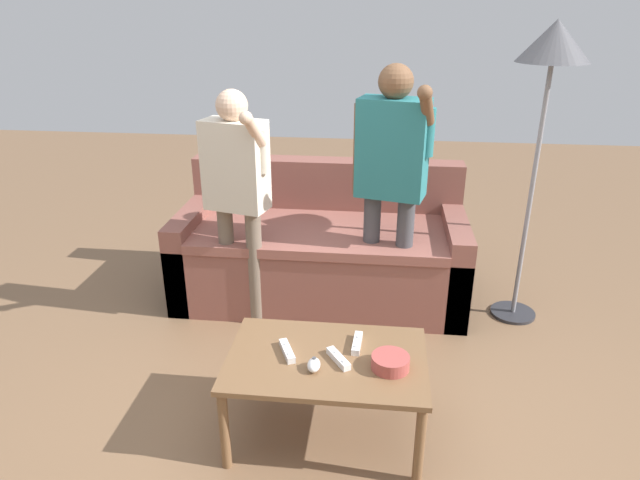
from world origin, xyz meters
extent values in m
plane|color=brown|center=(0.00, 0.00, 0.00)|extent=(12.00, 12.00, 0.00)
cube|color=brown|center=(-0.13, 1.31, 0.23)|extent=(1.88, 0.88, 0.46)
cube|color=#94584D|center=(-0.13, 1.24, 0.49)|extent=(1.60, 0.76, 0.06)
cube|color=brown|center=(-0.13, 1.66, 0.66)|extent=(1.88, 0.18, 0.40)
cube|color=brown|center=(-1.00, 1.31, 0.30)|extent=(0.14, 0.88, 0.60)
cube|color=brown|center=(0.74, 1.31, 0.30)|extent=(0.14, 0.88, 0.60)
cube|color=brown|center=(0.05, -0.04, 0.41)|extent=(0.89, 0.58, 0.03)
cylinder|color=brown|center=(-0.36, -0.30, 0.20)|extent=(0.04, 0.04, 0.39)
cylinder|color=brown|center=(0.46, -0.30, 0.20)|extent=(0.04, 0.04, 0.39)
cylinder|color=brown|center=(-0.36, 0.22, 0.20)|extent=(0.04, 0.04, 0.39)
cylinder|color=brown|center=(0.46, 0.22, 0.20)|extent=(0.04, 0.04, 0.39)
cylinder|color=#B24C47|center=(0.32, -0.09, 0.45)|extent=(0.16, 0.16, 0.06)
ellipsoid|color=white|center=(0.00, -0.14, 0.44)|extent=(0.06, 0.09, 0.05)
cylinder|color=#4C4C51|center=(0.00, -0.12, 0.47)|extent=(0.02, 0.02, 0.01)
cylinder|color=#2D2D33|center=(1.14, 1.16, 0.01)|extent=(0.28, 0.28, 0.02)
cylinder|color=gray|center=(1.14, 1.16, 0.79)|extent=(0.03, 0.03, 1.55)
cone|color=#4C4C51|center=(1.14, 1.16, 1.68)|extent=(0.39, 0.39, 0.22)
cylinder|color=#756656|center=(-0.67, 0.94, 0.37)|extent=(0.09, 0.09, 0.75)
cylinder|color=#756656|center=(-0.49, 0.90, 0.37)|extent=(0.09, 0.09, 0.75)
cube|color=beige|center=(-0.58, 0.92, 1.01)|extent=(0.39, 0.27, 0.52)
sphere|color=beige|center=(-0.58, 0.92, 1.34)|extent=(0.18, 0.18, 0.18)
cylinder|color=beige|center=(-0.75, 0.96, 0.98)|extent=(0.07, 0.07, 0.49)
cylinder|color=beige|center=(-0.40, 0.88, 1.11)|extent=(0.07, 0.07, 0.24)
cylinder|color=beige|center=(-0.43, 0.79, 1.24)|extent=(0.11, 0.22, 0.22)
sphere|color=beige|center=(-0.45, 0.70, 1.32)|extent=(0.07, 0.07, 0.07)
cylinder|color=#47474C|center=(0.21, 1.07, 0.41)|extent=(0.10, 0.10, 0.82)
cylinder|color=#47474C|center=(0.41, 1.02, 0.41)|extent=(0.10, 0.10, 0.82)
cube|color=#28757A|center=(0.31, 1.04, 1.10)|extent=(0.43, 0.29, 0.56)
sphere|color=brown|center=(0.31, 1.04, 1.47)|extent=(0.19, 0.19, 0.19)
cylinder|color=brown|center=(0.12, 1.09, 1.07)|extent=(0.07, 0.07, 0.53)
cylinder|color=#28757A|center=(0.50, 1.00, 1.21)|extent=(0.07, 0.07, 0.27)
cylinder|color=brown|center=(0.47, 0.90, 1.35)|extent=(0.12, 0.24, 0.23)
sphere|color=brown|center=(0.45, 0.81, 1.45)|extent=(0.08, 0.08, 0.08)
cube|color=white|center=(-0.13, -0.03, 0.43)|extent=(0.10, 0.16, 0.03)
cylinder|color=silver|center=(-0.14, -0.01, 0.45)|extent=(0.01, 0.01, 0.00)
cube|color=silver|center=(-0.11, -0.08, 0.45)|extent=(0.02, 0.02, 0.00)
cube|color=white|center=(0.10, -0.06, 0.43)|extent=(0.12, 0.15, 0.03)
cylinder|color=silver|center=(0.08, -0.04, 0.45)|extent=(0.01, 0.01, 0.00)
cube|color=silver|center=(0.13, -0.10, 0.45)|extent=(0.02, 0.02, 0.00)
cube|color=white|center=(0.17, 0.06, 0.43)|extent=(0.05, 0.16, 0.03)
cylinder|color=silver|center=(0.18, 0.09, 0.45)|extent=(0.01, 0.01, 0.00)
cube|color=silver|center=(0.17, 0.01, 0.45)|extent=(0.02, 0.02, 0.00)
camera|label=1|loc=(0.25, -2.11, 1.88)|focal=31.57mm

